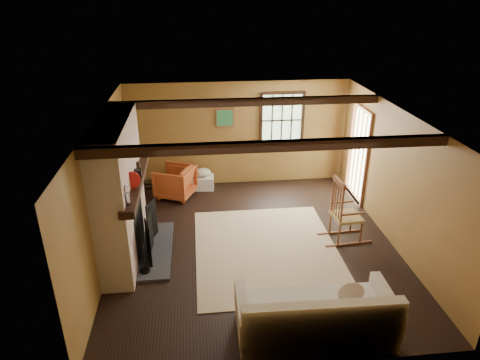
{
  "coord_description": "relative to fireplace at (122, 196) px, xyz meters",
  "views": [
    {
      "loc": [
        -0.96,
        -6.51,
        4.28
      ],
      "look_at": [
        -0.21,
        0.4,
        1.12
      ],
      "focal_mm": 32.0,
      "sensor_mm": 36.0,
      "label": 1
    }
  ],
  "objects": [
    {
      "name": "basket_pillow",
      "position": [
        1.38,
        2.5,
        -0.71
      ],
      "size": [
        0.47,
        0.42,
        0.19
      ],
      "primitive_type": "ellipsoid",
      "rotation": [
        0.0,
        0.0,
        0.36
      ],
      "color": "silver",
      "rests_on": "laundry_basket"
    },
    {
      "name": "sofa",
      "position": [
        2.73,
        -2.3,
        -0.81
      ],
      "size": [
        2.08,
        0.96,
        0.83
      ],
      "rotation": [
        0.0,
        0.0,
        -0.02
      ],
      "color": "silver",
      "rests_on": "ground"
    },
    {
      "name": "rug",
      "position": [
        2.43,
        -0.2,
        -1.1
      ],
      "size": [
        2.5,
        3.0,
        0.01
      ],
      "primitive_type": "cube",
      "color": "tan",
      "rests_on": "ground"
    },
    {
      "name": "fireplace",
      "position": [
        0.0,
        0.0,
        0.0
      ],
      "size": [
        1.02,
        2.3,
        2.4
      ],
      "color": "#984F3A",
      "rests_on": "ground"
    },
    {
      "name": "ground",
      "position": [
        2.23,
        0.0,
        -1.1
      ],
      "size": [
        5.5,
        5.5,
        0.0
      ],
      "primitive_type": "plane",
      "color": "black",
      "rests_on": "ground"
    },
    {
      "name": "room_envelope",
      "position": [
        2.45,
        0.26,
        0.53
      ],
      "size": [
        5.02,
        5.52,
        2.44
      ],
      "color": "olive",
      "rests_on": "ground"
    },
    {
      "name": "armchair",
      "position": [
        0.77,
        2.15,
        -0.75
      ],
      "size": [
        1.0,
        0.99,
        0.7
      ],
      "primitive_type": "imported",
      "rotation": [
        0.0,
        0.0,
        -1.98
      ],
      "color": "#BF6026",
      "rests_on": "ground"
    },
    {
      "name": "firewood_pile",
      "position": [
        0.15,
        2.6,
        -1.0
      ],
      "size": [
        0.58,
        0.11,
        0.21
      ],
      "color": "brown",
      "rests_on": "ground"
    },
    {
      "name": "laundry_basket",
      "position": [
        1.38,
        2.5,
        -0.95
      ],
      "size": [
        0.52,
        0.41,
        0.3
      ],
      "primitive_type": "cube",
      "rotation": [
        0.0,
        0.0,
        -0.06
      ],
      "color": "white",
      "rests_on": "ground"
    },
    {
      "name": "rocking_chair",
      "position": [
        3.88,
        0.02,
        -0.58
      ],
      "size": [
        0.92,
        0.54,
        1.23
      ],
      "rotation": [
        0.0,
        0.0,
        1.65
      ],
      "color": "tan",
      "rests_on": "ground"
    }
  ]
}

